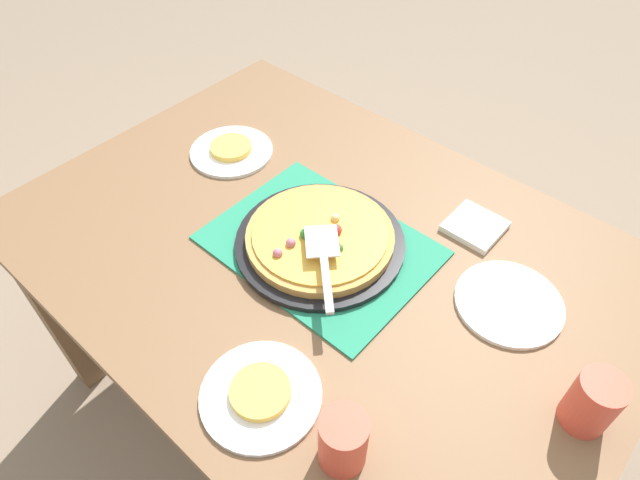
% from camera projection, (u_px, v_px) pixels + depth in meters
% --- Properties ---
extents(ground_plane, '(8.00, 8.00, 0.00)m').
position_uv_depth(ground_plane, '(320.00, 401.00, 1.77)').
color(ground_plane, '#84705B').
extents(dining_table, '(1.40, 1.00, 0.75)m').
position_uv_depth(dining_table, '(320.00, 277.00, 1.30)').
color(dining_table, brown).
rests_on(dining_table, ground_plane).
extents(placemat, '(0.48, 0.36, 0.01)m').
position_uv_depth(placemat, '(320.00, 245.00, 1.22)').
color(placemat, '#237F5B').
rests_on(placemat, dining_table).
extents(pizza_pan, '(0.38, 0.38, 0.01)m').
position_uv_depth(pizza_pan, '(320.00, 242.00, 1.21)').
color(pizza_pan, black).
rests_on(pizza_pan, placemat).
extents(pizza, '(0.33, 0.33, 0.05)m').
position_uv_depth(pizza, '(320.00, 236.00, 1.20)').
color(pizza, '#B78442').
rests_on(pizza, pizza_pan).
extents(plate_near_left, '(0.22, 0.22, 0.01)m').
position_uv_depth(plate_near_left, '(232.00, 151.00, 1.45)').
color(plate_near_left, white).
rests_on(plate_near_left, dining_table).
extents(plate_far_right, '(0.22, 0.22, 0.01)m').
position_uv_depth(plate_far_right, '(261.00, 395.00, 0.97)').
color(plate_far_right, white).
rests_on(plate_far_right, dining_table).
extents(plate_side, '(0.22, 0.22, 0.01)m').
position_uv_depth(plate_side, '(509.00, 303.00, 1.11)').
color(plate_side, white).
rests_on(plate_side, dining_table).
extents(served_slice_left, '(0.11, 0.11, 0.02)m').
position_uv_depth(served_slice_left, '(231.00, 147.00, 1.44)').
color(served_slice_left, '#EAB747').
rests_on(served_slice_left, plate_near_left).
extents(served_slice_right, '(0.11, 0.11, 0.02)m').
position_uv_depth(served_slice_right, '(260.00, 392.00, 0.96)').
color(served_slice_right, '#EAB747').
rests_on(served_slice_right, plate_far_right).
extents(cup_near, '(0.08, 0.08, 0.12)m').
position_uv_depth(cup_near, '(343.00, 441.00, 0.86)').
color(cup_near, '#E04C38').
rests_on(cup_near, dining_table).
extents(cup_far, '(0.08, 0.08, 0.12)m').
position_uv_depth(cup_far, '(592.00, 402.00, 0.90)').
color(cup_far, '#E04C38').
rests_on(cup_far, dining_table).
extents(pizza_server, '(0.20, 0.19, 0.01)m').
position_uv_depth(pizza_server, '(324.00, 258.00, 1.11)').
color(pizza_server, silver).
rests_on(pizza_server, pizza).
extents(napkin_stack, '(0.12, 0.12, 0.02)m').
position_uv_depth(napkin_stack, '(475.00, 226.00, 1.25)').
color(napkin_stack, white).
rests_on(napkin_stack, dining_table).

